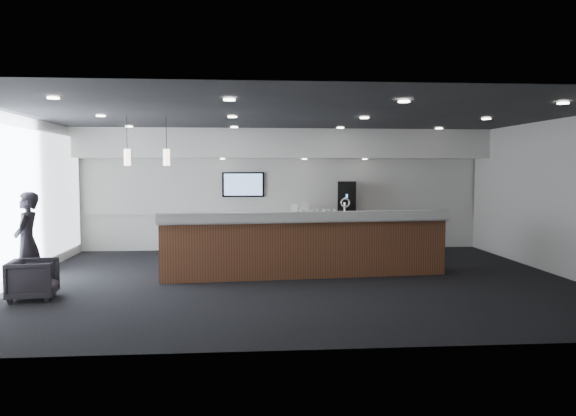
{
  "coord_description": "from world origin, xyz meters",
  "views": [
    {
      "loc": [
        -1.04,
        -10.16,
        2.04
      ],
      "look_at": [
        -0.09,
        1.3,
        1.24
      ],
      "focal_mm": 35.0,
      "sensor_mm": 36.0,
      "label": 1
    }
  ],
  "objects": [
    {
      "name": "ground",
      "position": [
        0.0,
        0.0,
        0.0
      ],
      "size": [
        10.0,
        10.0,
        0.0
      ],
      "primitive_type": "plane",
      "color": "black",
      "rests_on": "ground"
    },
    {
      "name": "info_sign_right",
      "position": [
        0.51,
        3.55,
        1.08
      ],
      "size": [
        0.2,
        0.05,
        0.26
      ],
      "primitive_type": "cube",
      "rotation": [
        0.0,
        0.0,
        -0.17
      ],
      "color": "silver",
      "rests_on": "back_credenza"
    },
    {
      "name": "service_counter",
      "position": [
        0.15,
        0.41,
        0.57
      ],
      "size": [
        5.54,
        1.38,
        1.49
      ],
      "rotation": [
        0.0,
        0.0,
        0.09
      ],
      "color": "brown",
      "rests_on": "ground"
    },
    {
      "name": "alcove_panel",
      "position": [
        0.0,
        3.97,
        1.6
      ],
      "size": [
        9.8,
        0.06,
        1.4
      ],
      "primitive_type": "cube",
      "color": "silver",
      "rests_on": "back_wall"
    },
    {
      "name": "pendant_right",
      "position": [
        -3.1,
        0.8,
        2.25
      ],
      "size": [
        0.12,
        0.12,
        0.3
      ],
      "primitive_type": "cylinder",
      "color": "beige",
      "rests_on": "ceiling"
    },
    {
      "name": "lounge_guest",
      "position": [
        -4.6,
        -0.58,
        0.83
      ],
      "size": [
        0.42,
        0.62,
        1.66
      ],
      "primitive_type": "imported",
      "rotation": [
        0.0,
        0.0,
        -1.53
      ],
      "color": "black",
      "rests_on": "ground"
    },
    {
      "name": "ceiling",
      "position": [
        0.0,
        0.0,
        3.0
      ],
      "size": [
        10.0,
        8.0,
        0.02
      ],
      "primitive_type": "cube",
      "color": "black",
      "rests_on": "back_wall"
    },
    {
      "name": "cup_6",
      "position": [
        0.57,
        3.51,
        1.0
      ],
      "size": [
        0.15,
        0.15,
        0.1
      ],
      "primitive_type": "imported",
      "rotation": [
        0.0,
        0.0,
        3.87
      ],
      "color": "white",
      "rests_on": "back_credenza"
    },
    {
      "name": "left_wall",
      "position": [
        -5.0,
        0.0,
        1.5
      ],
      "size": [
        0.02,
        8.0,
        3.0
      ],
      "primitive_type": "cube",
      "color": "silver",
      "rests_on": "ground"
    },
    {
      "name": "right_wall",
      "position": [
        5.0,
        0.0,
        1.5
      ],
      "size": [
        0.02,
        8.0,
        3.0
      ],
      "primitive_type": "cube",
      "color": "silver",
      "rests_on": "ground"
    },
    {
      "name": "ceiling_can_lights",
      "position": [
        0.0,
        0.0,
        2.97
      ],
      "size": [
        7.0,
        5.0,
        0.02
      ],
      "primitive_type": null,
      "color": "silver",
      "rests_on": "ceiling"
    },
    {
      "name": "cup_7",
      "position": [
        0.43,
        3.51,
        1.0
      ],
      "size": [
        0.12,
        0.12,
        0.1
      ],
      "primitive_type": "imported",
      "rotation": [
        0.0,
        0.0,
        4.52
      ],
      "color": "white",
      "rests_on": "back_credenza"
    },
    {
      "name": "cup_0",
      "position": [
        1.41,
        3.51,
        1.0
      ],
      "size": [
        0.11,
        0.11,
        0.1
      ],
      "primitive_type": "imported",
      "color": "white",
      "rests_on": "back_credenza"
    },
    {
      "name": "cup_4",
      "position": [
        0.85,
        3.51,
        1.0
      ],
      "size": [
        0.14,
        0.14,
        0.1
      ],
      "primitive_type": "imported",
      "rotation": [
        0.0,
        0.0,
        2.58
      ],
      "color": "white",
      "rests_on": "back_credenza"
    },
    {
      "name": "wall_tv",
      "position": [
        -1.0,
        3.91,
        1.65
      ],
      "size": [
        1.05,
        0.08,
        0.62
      ],
      "color": "black",
      "rests_on": "back_wall"
    },
    {
      "name": "cup_5",
      "position": [
        0.71,
        3.51,
        1.0
      ],
      "size": [
        0.11,
        0.11,
        0.1
      ],
      "primitive_type": "imported",
      "rotation": [
        0.0,
        0.0,
        3.23
      ],
      "color": "white",
      "rests_on": "back_credenza"
    },
    {
      "name": "coffee_machine",
      "position": [
        1.57,
        3.65,
        1.34
      ],
      "size": [
        0.52,
        0.61,
        0.78
      ],
      "rotation": [
        0.0,
        0.0,
        -0.16
      ],
      "color": "black",
      "rests_on": "back_credenza"
    },
    {
      "name": "window_blinds_wall",
      "position": [
        -4.96,
        0.0,
        1.5
      ],
      "size": [
        0.04,
        7.36,
        2.55
      ],
      "primitive_type": "cube",
      "color": "silver",
      "rests_on": "left_wall"
    },
    {
      "name": "back_credenza",
      "position": [
        -0.0,
        3.64,
        0.48
      ],
      "size": [
        5.06,
        0.66,
        0.95
      ],
      "color": "#9DA0A5",
      "rests_on": "ground"
    },
    {
      "name": "pendant_left",
      "position": [
        -2.4,
        0.8,
        2.25
      ],
      "size": [
        0.12,
        0.12,
        0.3
      ],
      "primitive_type": "cylinder",
      "color": "beige",
      "rests_on": "ceiling"
    },
    {
      "name": "cup_1",
      "position": [
        1.27,
        3.51,
        1.0
      ],
      "size": [
        0.15,
        0.15,
        0.1
      ],
      "primitive_type": "imported",
      "rotation": [
        0.0,
        0.0,
        0.65
      ],
      "color": "white",
      "rests_on": "back_credenza"
    },
    {
      "name": "back_wall",
      "position": [
        0.0,
        4.0,
        1.5
      ],
      "size": [
        10.0,
        0.02,
        3.0
      ],
      "primitive_type": "cube",
      "color": "silver",
      "rests_on": "ground"
    },
    {
      "name": "info_sign_left",
      "position": [
        0.25,
        3.53,
        1.06
      ],
      "size": [
        0.16,
        0.06,
        0.22
      ],
      "primitive_type": "cube",
      "rotation": [
        0.0,
        0.0,
        -0.27
      ],
      "color": "silver",
      "rests_on": "back_credenza"
    },
    {
      "name": "soffit_bulkhead",
      "position": [
        0.0,
        3.55,
        2.65
      ],
      "size": [
        10.0,
        0.9,
        0.7
      ],
      "primitive_type": "cube",
      "color": "silver",
      "rests_on": "back_wall"
    },
    {
      "name": "cup_3",
      "position": [
        0.99,
        3.51,
        1.0
      ],
      "size": [
        0.14,
        0.14,
        0.1
      ],
      "primitive_type": "imported",
      "rotation": [
        0.0,
        0.0,
        1.94
      ],
      "color": "white",
      "rests_on": "back_credenza"
    },
    {
      "name": "armchair",
      "position": [
        -4.3,
        -1.2,
        0.32
      ],
      "size": [
        0.77,
        0.75,
        0.63
      ],
      "primitive_type": "imported",
      "rotation": [
        0.0,
        0.0,
        1.69
      ],
      "color": "black",
      "rests_on": "ground"
    },
    {
      "name": "cup_2",
      "position": [
        1.13,
        3.51,
        1.0
      ],
      "size": [
        0.13,
        0.13,
        0.1
      ],
      "primitive_type": "imported",
      "rotation": [
        0.0,
        0.0,
        1.29
      ],
      "color": "white",
      "rests_on": "back_credenza"
    }
  ]
}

